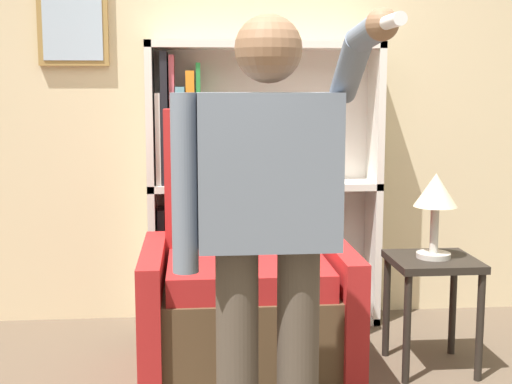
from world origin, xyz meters
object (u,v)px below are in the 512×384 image
(armchair, at_px, (246,293))
(person_standing, at_px, (268,216))
(side_table, at_px, (433,279))
(table_lamp, at_px, (436,197))
(bookcase, at_px, (234,190))

(armchair, xyz_separation_m, person_standing, (0.01, -0.90, 0.54))
(side_table, bearing_deg, armchair, 179.40)
(side_table, xyz_separation_m, table_lamp, (0.00, 0.00, 0.40))
(side_table, bearing_deg, table_lamp, 0.00)
(armchair, relative_size, person_standing, 0.79)
(table_lamp, bearing_deg, armchair, 179.40)
(person_standing, xyz_separation_m, side_table, (0.90, 0.89, -0.48))
(bookcase, xyz_separation_m, person_standing, (0.02, -1.68, 0.15))
(person_standing, relative_size, table_lamp, 3.92)
(armchair, height_order, table_lamp, armchair)
(person_standing, xyz_separation_m, table_lamp, (0.90, 0.89, -0.08))
(bookcase, distance_m, table_lamp, 1.21)
(table_lamp, bearing_deg, bookcase, 139.40)
(bookcase, relative_size, person_standing, 1.01)
(bookcase, bearing_deg, side_table, -40.60)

